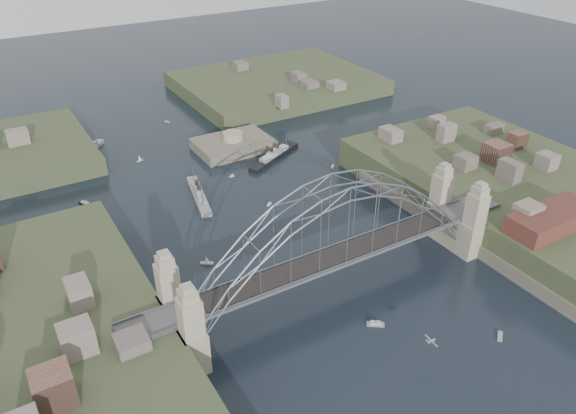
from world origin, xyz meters
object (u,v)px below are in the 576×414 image
at_px(wharf_shed, 552,219).
at_px(bridge, 338,239).
at_px(fort_island, 234,150).
at_px(naval_cruiser_far, 90,150).
at_px(naval_cruiser_near, 199,195).
at_px(ocean_liner, 274,156).

bearing_deg(wharf_shed, bridge, 162.35).
bearing_deg(fort_island, bridge, -99.73).
distance_m(bridge, naval_cruiser_far, 94.01).
bearing_deg(naval_cruiser_near, fort_island, 47.01).
bearing_deg(ocean_liner, bridge, -108.45).
distance_m(bridge, ocean_liner, 62.13).
bearing_deg(wharf_shed, ocean_liner, 108.94).
bearing_deg(fort_island, naval_cruiser_near, -132.99).
relative_size(fort_island, ocean_liner, 1.06).
distance_m(wharf_shed, naval_cruiser_far, 125.26).
bearing_deg(bridge, wharf_shed, -17.65).
xyz_separation_m(bridge, naval_cruiser_far, (-25.62, 89.72, -11.54)).
relative_size(naval_cruiser_far, ocean_liner, 0.62).
xyz_separation_m(fort_island, ocean_liner, (7.32, -12.08, 1.17)).
bearing_deg(fort_island, wharf_shed, -69.15).
relative_size(fort_island, naval_cruiser_far, 1.70).
xyz_separation_m(naval_cruiser_near, ocean_liner, (27.94, 10.03, -0.10)).
xyz_separation_m(wharf_shed, naval_cruiser_far, (-69.62, 103.72, -9.21)).
relative_size(bridge, fort_island, 3.82).
bearing_deg(naval_cruiser_far, wharf_shed, -56.13).
xyz_separation_m(wharf_shed, ocean_liner, (-24.68, 71.92, -9.17)).
bearing_deg(wharf_shed, naval_cruiser_near, 130.37).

